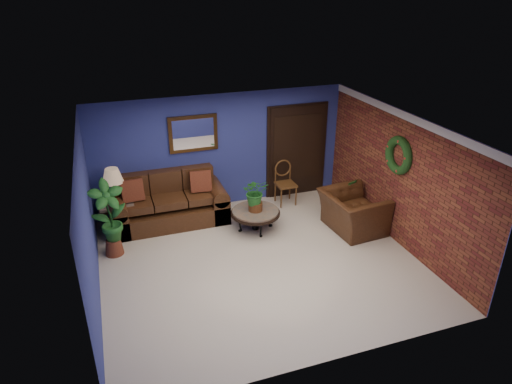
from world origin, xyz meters
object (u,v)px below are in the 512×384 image
object	(u,v)px
armchair	(353,212)
side_chair	(285,179)
sofa	(168,206)
end_table	(117,208)
coffee_table	(255,213)
table_lamp	(113,181)

from	to	relation	value
armchair	side_chair	bearing A→B (deg)	22.85
sofa	side_chair	bearing A→B (deg)	0.74
end_table	side_chair	xyz separation A→B (m)	(3.63, 0.07, 0.07)
sofa	end_table	bearing A→B (deg)	-177.83
armchair	sofa	bearing A→B (deg)	61.18
sofa	coffee_table	xyz separation A→B (m)	(1.59, -0.92, 0.02)
coffee_table	table_lamp	distance (m)	2.84
sofa	coffee_table	size ratio (longest dim) A/B	2.38
table_lamp	side_chair	size ratio (longest dim) A/B	0.69
end_table	side_chair	size ratio (longest dim) A/B	0.70
coffee_table	table_lamp	bearing A→B (deg)	161.27
sofa	armchair	size ratio (longest dim) A/B	1.95
coffee_table	armchair	world-z (taller)	armchair
sofa	side_chair	size ratio (longest dim) A/B	2.40
end_table	armchair	xyz separation A→B (m)	(4.45, -1.53, -0.09)
side_chair	sofa	bearing A→B (deg)	-179.60
sofa	armchair	bearing A→B (deg)	-24.50
coffee_table	sofa	bearing A→B (deg)	149.88
sofa	end_table	xyz separation A→B (m)	(-1.02, -0.04, 0.13)
table_lamp	armchair	bearing A→B (deg)	-18.92
coffee_table	end_table	xyz separation A→B (m)	(-2.61, 0.89, 0.11)
end_table	table_lamp	world-z (taller)	table_lamp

